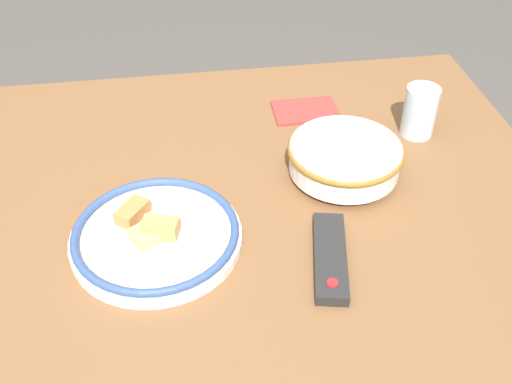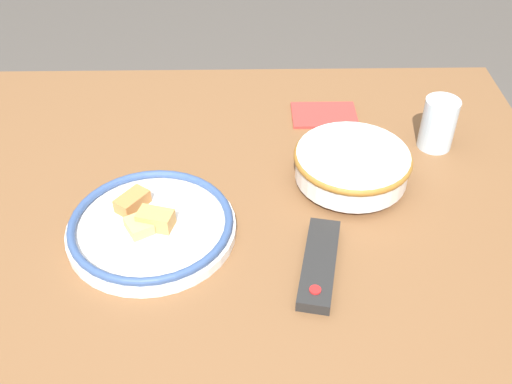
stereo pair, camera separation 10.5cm
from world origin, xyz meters
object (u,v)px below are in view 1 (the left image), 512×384
object	(u,v)px
noodle_bowl	(345,158)
drinking_glass	(420,111)
food_plate	(156,235)
tv_remote	(330,257)

from	to	relation	value
noodle_bowl	drinking_glass	xyz separation A→B (m)	(-0.19, -0.11, 0.01)
noodle_bowl	drinking_glass	distance (m)	0.22
food_plate	drinking_glass	distance (m)	0.59
noodle_bowl	food_plate	xyz separation A→B (m)	(0.35, 0.13, -0.02)
tv_remote	food_plate	bearing A→B (deg)	-5.36
food_plate	drinking_glass	bearing A→B (deg)	-155.64
food_plate	tv_remote	size ratio (longest dim) A/B	1.47
food_plate	tv_remote	distance (m)	0.29
tv_remote	drinking_glass	world-z (taller)	drinking_glass
tv_remote	drinking_glass	size ratio (longest dim) A/B	1.84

